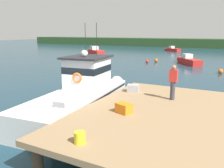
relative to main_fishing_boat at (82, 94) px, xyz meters
The scene contains 14 objects.
ground_plane 1.64m from the main_fishing_boat, 96.45° to the right, with size 200.00×200.00×0.00m, color #193847.
dock 4.83m from the main_fishing_boat, 15.52° to the right, with size 6.00×9.00×1.20m.
main_fishing_boat is the anchor object (origin of this frame).
crate_single_far 4.09m from the main_fishing_boat, 31.74° to the right, with size 0.60×0.44×0.38m, color orange.
crate_stack_mid_dock 2.76m from the main_fishing_boat, 23.87° to the left, with size 0.60×0.44×0.38m, color #9E9EA3.
bait_bucket 6.12m from the main_fishing_boat, 55.87° to the right, with size 0.32×0.32×0.34m, color yellow.
deckhand_by_the_boat 4.84m from the main_fishing_boat, ahead, with size 0.36×0.22×1.63m.
moored_boat_mid_harbor 44.13m from the main_fishing_boat, 97.32° to the left, with size 4.14×3.43×1.15m.
moored_boat_off_the_point 33.51m from the main_fishing_boat, 120.52° to the left, with size 5.62×4.87×1.58m.
moored_boat_outer_mooring 22.87m from the main_fishing_boat, 86.08° to the left, with size 4.09×4.91×1.36m.
mooring_buoy_spare_mooring 21.90m from the main_fishing_boat, 100.19° to the left, with size 0.43×0.43×0.43m, color red.
mooring_buoy_inshore 23.15m from the main_fishing_boat, 97.43° to the left, with size 0.50×0.50×0.50m, color #EA5B19.
mooring_buoy_channel_marker 17.74m from the main_fishing_boat, 70.49° to the left, with size 0.51×0.51×0.51m, color #EA5B19.
far_shoreline 60.71m from the main_fishing_boat, 90.14° to the left, with size 120.00×8.00×2.40m, color #284723.
Camera 1 is at (7.24, -8.78, 4.30)m, focal length 37.57 mm.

